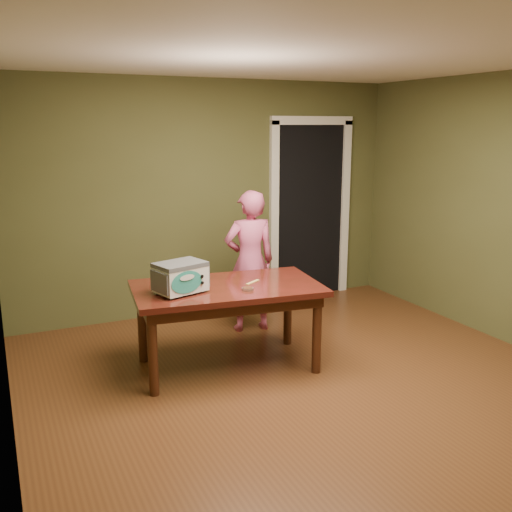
# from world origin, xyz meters

# --- Properties ---
(floor) EXTENTS (5.00, 5.00, 0.00)m
(floor) POSITION_xyz_m (0.00, 0.00, 0.00)
(floor) COLOR #563018
(floor) RESTS_ON ground
(room_shell) EXTENTS (4.52, 5.02, 2.61)m
(room_shell) POSITION_xyz_m (0.00, 0.00, 1.71)
(room_shell) COLOR #4D502A
(room_shell) RESTS_ON ground
(doorway) EXTENTS (1.10, 0.66, 2.25)m
(doorway) POSITION_xyz_m (1.30, 2.78, 1.06)
(doorway) COLOR black
(doorway) RESTS_ON ground
(dining_table) EXTENTS (1.70, 1.10, 0.75)m
(dining_table) POSITION_xyz_m (-0.47, 0.87, 0.65)
(dining_table) COLOR #38140C
(dining_table) RESTS_ON floor
(toy_oven) EXTENTS (0.47, 0.38, 0.26)m
(toy_oven) POSITION_xyz_m (-0.90, 0.83, 0.89)
(toy_oven) COLOR #4C4F54
(toy_oven) RESTS_ON dining_table
(baking_pan) EXTENTS (0.10, 0.10, 0.02)m
(baking_pan) POSITION_xyz_m (-0.37, 0.66, 0.76)
(baking_pan) COLOR silver
(baking_pan) RESTS_ON dining_table
(spatula) EXTENTS (0.17, 0.11, 0.01)m
(spatula) POSITION_xyz_m (-0.23, 0.86, 0.75)
(spatula) COLOR #EBC566
(spatula) RESTS_ON dining_table
(child) EXTENTS (0.58, 0.42, 1.46)m
(child) POSITION_xyz_m (0.11, 1.66, 0.73)
(child) COLOR #CD5481
(child) RESTS_ON floor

